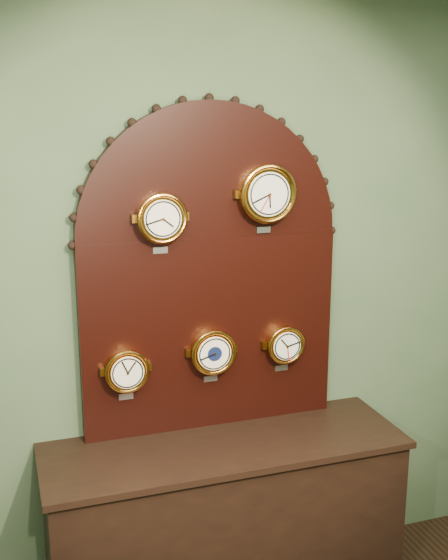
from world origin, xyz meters
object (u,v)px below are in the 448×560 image
object	(u,v)px
display_board	(210,260)
arabic_clock	(267,194)
hygrometer	(126,370)
barometer	(213,352)
tide_clock	(284,344)
shop_counter	(225,527)
roman_clock	(161,218)

from	to	relation	value
display_board	arabic_clock	world-z (taller)	display_board
hygrometer	barometer	xyz separation A→B (m)	(0.40, -0.00, 0.04)
arabic_clock	tide_clock	xyz separation A→B (m)	(0.10, 0.00, -0.72)
hygrometer	tide_clock	world-z (taller)	tide_clock
arabic_clock	barometer	bearing A→B (deg)	179.76
arabic_clock	barometer	distance (m)	0.76
shop_counter	arabic_clock	size ratio (longest dim) A/B	5.10
arabic_clock	tide_clock	distance (m)	0.72
tide_clock	barometer	bearing A→B (deg)	-179.85
arabic_clock	display_board	bearing A→B (deg)	164.60
barometer	display_board	bearing A→B (deg)	80.99
shop_counter	barometer	bearing A→B (deg)	93.92
arabic_clock	hygrometer	world-z (taller)	arabic_clock
shop_counter	tide_clock	xyz separation A→B (m)	(0.35, 0.15, 0.81)
arabic_clock	tide_clock	world-z (taller)	arabic_clock
arabic_clock	hygrometer	bearing A→B (deg)	179.85
barometer	arabic_clock	bearing A→B (deg)	-0.24
display_board	arabic_clock	size ratio (longest dim) A/B	4.87
roman_clock	arabic_clock	distance (m)	0.49
roman_clock	arabic_clock	world-z (taller)	arabic_clock
display_board	hygrometer	distance (m)	0.62
shop_counter	display_board	bearing A→B (deg)	90.00
shop_counter	roman_clock	world-z (taller)	roman_clock
shop_counter	barometer	size ratio (longest dim) A/B	6.03
shop_counter	hygrometer	xyz separation A→B (m)	(-0.41, 0.15, 0.77)
shop_counter	arabic_clock	distance (m)	1.55
hygrometer	tide_clock	size ratio (longest dim) A/B	1.05
display_board	hygrometer	size ratio (longest dim) A/B	6.13
shop_counter	hygrometer	size ratio (longest dim) A/B	6.41
arabic_clock	tide_clock	bearing A→B (deg)	1.14
tide_clock	shop_counter	bearing A→B (deg)	-156.00
roman_clock	shop_counter	bearing A→B (deg)	-33.02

